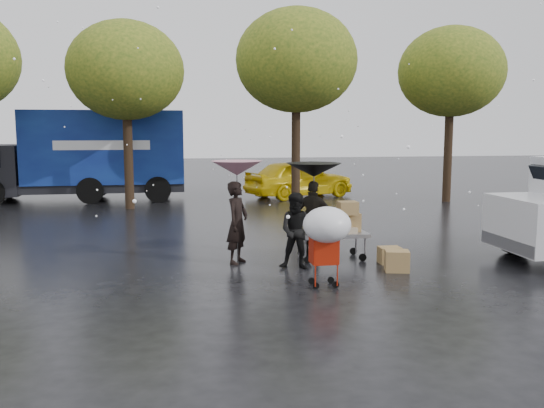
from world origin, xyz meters
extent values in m
plane|color=black|center=(0.00, 0.00, 0.00)|extent=(90.00, 90.00, 0.00)
imported|color=black|center=(-0.67, 1.04, 0.86)|extent=(0.68, 0.75, 1.72)
imported|color=black|center=(0.46, 0.35, 0.77)|extent=(0.90, 0.79, 1.54)
imported|color=black|center=(1.06, 1.44, 0.84)|extent=(1.04, 0.88, 1.67)
cylinder|color=#4C4C4C|center=(-0.67, 1.04, 1.00)|extent=(0.02, 0.02, 2.00)
cone|color=#CF557D|center=(-0.67, 1.04, 2.00)|extent=(1.05, 1.05, 0.30)
sphere|color=#4C4C4C|center=(-0.67, 1.04, 2.03)|extent=(0.06, 0.06, 0.06)
cylinder|color=#4C4C4C|center=(1.06, 1.44, 0.96)|extent=(0.02, 0.02, 1.91)
cone|color=black|center=(1.06, 1.44, 1.91)|extent=(1.21, 1.21, 0.30)
sphere|color=#4C4C4C|center=(1.06, 1.44, 1.94)|extent=(0.06, 0.06, 0.06)
cube|color=slate|center=(1.38, 1.08, 0.55)|extent=(1.50, 0.80, 0.08)
cylinder|color=slate|center=(0.63, 1.08, 0.80)|extent=(0.04, 0.04, 0.60)
cube|color=olive|center=(1.73, 1.18, 0.79)|extent=(0.55, 0.45, 0.40)
cube|color=olive|center=(1.08, 0.98, 0.77)|extent=(0.45, 0.40, 0.35)
cube|color=olive|center=(1.68, 0.93, 1.13)|extent=(0.40, 0.35, 0.28)
cube|color=tan|center=(1.43, 1.08, 0.65)|extent=(0.90, 0.55, 0.12)
cylinder|color=black|center=(0.78, 0.76, 0.08)|extent=(0.16, 0.05, 0.16)
cylinder|color=black|center=(0.78, 1.40, 0.08)|extent=(0.16, 0.05, 0.16)
cylinder|color=black|center=(1.98, 0.76, 0.08)|extent=(0.16, 0.05, 0.16)
cylinder|color=black|center=(1.98, 1.40, 0.08)|extent=(0.16, 0.05, 0.16)
cube|color=#AF1D0A|center=(0.65, -1.01, 0.65)|extent=(0.47, 0.41, 0.45)
cylinder|color=#AF1D0A|center=(0.65, -1.20, 1.02)|extent=(0.42, 0.02, 0.02)
cylinder|color=#4C4C4C|center=(0.65, -1.20, 0.95)|extent=(0.02, 0.02, 0.60)
ellipsoid|color=white|center=(0.65, -1.20, 1.15)|extent=(0.84, 0.84, 0.63)
cylinder|color=black|center=(0.47, -1.17, 0.06)|extent=(0.12, 0.04, 0.12)
cylinder|color=black|center=(0.47, -0.85, 0.06)|extent=(0.12, 0.04, 0.12)
cylinder|color=black|center=(0.83, -1.17, 0.06)|extent=(0.12, 0.04, 0.12)
cylinder|color=black|center=(0.83, -0.85, 0.06)|extent=(0.12, 0.04, 0.12)
cube|color=silver|center=(5.38, -0.08, 0.85)|extent=(1.20, 1.95, 1.10)
cube|color=slate|center=(4.83, -0.08, 0.45)|extent=(0.12, 1.90, 0.25)
cylinder|color=black|center=(5.58, 0.87, 0.38)|extent=(0.76, 0.28, 0.76)
cube|color=navy|center=(-4.55, 12.75, 2.10)|extent=(6.00, 2.50, 2.80)
cube|color=black|center=(-5.55, 12.75, 0.55)|extent=(8.00, 2.30, 0.35)
cube|color=silver|center=(-4.55, 11.49, 2.20)|extent=(3.50, 0.03, 0.35)
cylinder|color=black|center=(-8.55, 13.90, 0.50)|extent=(1.00, 0.30, 1.00)
cylinder|color=black|center=(-2.55, 11.60, 0.50)|extent=(1.00, 0.30, 1.00)
cylinder|color=black|center=(-2.55, 13.90, 0.50)|extent=(1.00, 0.30, 1.00)
cube|color=olive|center=(2.36, -0.20, 0.21)|extent=(0.54, 0.48, 0.42)
cube|color=olive|center=(2.47, 0.48, 0.17)|extent=(0.45, 0.35, 0.35)
imported|color=yellow|center=(3.15, 12.34, 0.78)|extent=(4.90, 3.29, 1.55)
cylinder|color=black|center=(-3.50, 10.00, 2.24)|extent=(0.32, 0.32, 4.48)
ellipsoid|color=#2F5016|center=(-3.50, 10.00, 4.80)|extent=(4.00, 4.00, 3.40)
cylinder|color=black|center=(2.50, 10.00, 2.45)|extent=(0.32, 0.32, 4.90)
ellipsoid|color=#2F5016|center=(2.50, 10.00, 5.25)|extent=(4.40, 4.40, 3.74)
cylinder|color=black|center=(8.50, 10.00, 2.31)|extent=(0.32, 0.32, 4.62)
ellipsoid|color=#2F5016|center=(8.50, 10.00, 4.95)|extent=(4.00, 4.00, 3.40)
camera|label=1|loc=(-1.97, -10.75, 2.80)|focal=38.00mm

